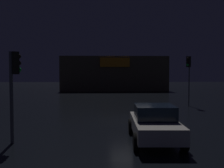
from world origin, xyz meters
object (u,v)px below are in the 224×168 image
traffic_signal_opposite (189,68)px  car_near (154,123)px  traffic_signal_main (14,77)px  store_building (114,74)px

traffic_signal_opposite → car_near: size_ratio=1.06×
traffic_signal_opposite → car_near: traffic_signal_opposite is taller
traffic_signal_main → traffic_signal_opposite: (10.89, 10.48, 0.61)m
traffic_signal_main → car_near: 6.07m
store_building → traffic_signal_opposite: (5.47, -19.74, 0.59)m
store_building → traffic_signal_main: (-5.42, -30.21, -0.02)m
car_near → traffic_signal_main: bearing=-179.7°
traffic_signal_main → store_building: bearing=79.8°
traffic_signal_main → car_near: size_ratio=0.92×
store_building → car_near: store_building is taller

